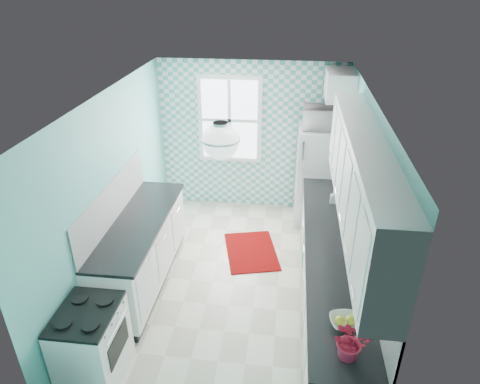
# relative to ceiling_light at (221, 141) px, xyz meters

# --- Properties ---
(floor) EXTENTS (3.00, 4.40, 0.02)m
(floor) POSITION_rel_ceiling_light_xyz_m (0.00, 0.80, -2.33)
(floor) COLOR beige
(floor) RESTS_ON ground
(ceiling) EXTENTS (3.00, 4.40, 0.02)m
(ceiling) POSITION_rel_ceiling_light_xyz_m (0.00, 0.80, 0.19)
(ceiling) COLOR white
(ceiling) RESTS_ON wall_back
(wall_back) EXTENTS (3.00, 0.02, 2.50)m
(wall_back) POSITION_rel_ceiling_light_xyz_m (0.00, 3.01, -1.07)
(wall_back) COLOR #60BDB5
(wall_back) RESTS_ON floor
(wall_front) EXTENTS (3.00, 0.02, 2.50)m
(wall_front) POSITION_rel_ceiling_light_xyz_m (0.00, -1.41, -1.07)
(wall_front) COLOR #60BDB5
(wall_front) RESTS_ON floor
(wall_left) EXTENTS (0.02, 4.40, 2.50)m
(wall_left) POSITION_rel_ceiling_light_xyz_m (-1.51, 0.80, -1.07)
(wall_left) COLOR #60BDB5
(wall_left) RESTS_ON floor
(wall_right) EXTENTS (0.02, 4.40, 2.50)m
(wall_right) POSITION_rel_ceiling_light_xyz_m (1.51, 0.80, -1.07)
(wall_right) COLOR #60BDB5
(wall_right) RESTS_ON floor
(accent_wall) EXTENTS (3.00, 0.01, 2.50)m
(accent_wall) POSITION_rel_ceiling_light_xyz_m (0.00, 2.99, -1.07)
(accent_wall) COLOR #50ABA6
(accent_wall) RESTS_ON wall_back
(window) EXTENTS (1.04, 0.05, 1.44)m
(window) POSITION_rel_ceiling_light_xyz_m (-0.35, 2.96, -0.77)
(window) COLOR white
(window) RESTS_ON wall_back
(backsplash_right) EXTENTS (0.02, 3.60, 0.51)m
(backsplash_right) POSITION_rel_ceiling_light_xyz_m (1.49, 0.40, -1.13)
(backsplash_right) COLOR white
(backsplash_right) RESTS_ON wall_right
(backsplash_left) EXTENTS (0.02, 2.15, 0.51)m
(backsplash_left) POSITION_rel_ceiling_light_xyz_m (-1.49, 0.73, -1.13)
(backsplash_left) COLOR white
(backsplash_left) RESTS_ON wall_left
(upper_cabinets_right) EXTENTS (0.33, 3.20, 0.90)m
(upper_cabinets_right) POSITION_rel_ceiling_light_xyz_m (1.33, 0.20, -0.42)
(upper_cabinets_right) COLOR white
(upper_cabinets_right) RESTS_ON wall_right
(upper_cabinet_fridge) EXTENTS (0.40, 0.74, 0.40)m
(upper_cabinet_fridge) POSITION_rel_ceiling_light_xyz_m (1.30, 2.63, -0.07)
(upper_cabinet_fridge) COLOR white
(upper_cabinet_fridge) RESTS_ON wall_right
(ceiling_light) EXTENTS (0.34, 0.34, 0.35)m
(ceiling_light) POSITION_rel_ceiling_light_xyz_m (0.00, 0.00, 0.00)
(ceiling_light) COLOR silver
(ceiling_light) RESTS_ON ceiling
(base_cabinets_right) EXTENTS (0.60, 3.60, 0.90)m
(base_cabinets_right) POSITION_rel_ceiling_light_xyz_m (1.20, 0.40, -1.87)
(base_cabinets_right) COLOR white
(base_cabinets_right) RESTS_ON floor
(countertop_right) EXTENTS (0.63, 3.60, 0.04)m
(countertop_right) POSITION_rel_ceiling_light_xyz_m (1.19, 0.40, -1.40)
(countertop_right) COLOR black
(countertop_right) RESTS_ON base_cabinets_right
(base_cabinets_left) EXTENTS (0.60, 2.15, 0.90)m
(base_cabinets_left) POSITION_rel_ceiling_light_xyz_m (-1.20, 0.73, -1.87)
(base_cabinets_left) COLOR white
(base_cabinets_left) RESTS_ON floor
(countertop_left) EXTENTS (0.63, 2.15, 0.04)m
(countertop_left) POSITION_rel_ceiling_light_xyz_m (-1.19, 0.73, -1.40)
(countertop_left) COLOR black
(countertop_left) RESTS_ON base_cabinets_left
(fridge) EXTENTS (0.69, 0.69, 1.59)m
(fridge) POSITION_rel_ceiling_light_xyz_m (1.11, 2.61, -1.53)
(fridge) COLOR white
(fridge) RESTS_ON floor
(stove) EXTENTS (0.56, 0.70, 0.84)m
(stove) POSITION_rel_ceiling_light_xyz_m (-1.20, -0.80, -1.88)
(stove) COLOR white
(stove) RESTS_ON floor
(sink) EXTENTS (0.48, 0.40, 0.53)m
(sink) POSITION_rel_ceiling_light_xyz_m (1.20, 1.26, -1.39)
(sink) COLOR silver
(sink) RESTS_ON countertop_right
(rug) EXTENTS (0.94, 1.16, 0.02)m
(rug) POSITION_rel_ceiling_light_xyz_m (0.16, 1.54, -2.32)
(rug) COLOR maroon
(rug) RESTS_ON floor
(dish_towel) EXTENTS (0.09, 0.26, 0.40)m
(dish_towel) POSITION_rel_ceiling_light_xyz_m (0.89, 1.01, -1.84)
(dish_towel) COLOR #49B1A6
(dish_towel) RESTS_ON base_cabinets_right
(fruit_bowl) EXTENTS (0.31, 0.31, 0.07)m
(fruit_bowl) POSITION_rel_ceiling_light_xyz_m (1.20, -0.76, -1.35)
(fruit_bowl) COLOR silver
(fruit_bowl) RESTS_ON countertop_right
(potted_plant) EXTENTS (0.35, 0.32, 0.33)m
(potted_plant) POSITION_rel_ceiling_light_xyz_m (1.20, -1.11, -1.22)
(potted_plant) COLOR red
(potted_plant) RESTS_ON countertop_right
(soap_bottle) EXTENTS (0.08, 0.08, 0.17)m
(soap_bottle) POSITION_rel_ceiling_light_xyz_m (1.25, 1.48, -1.30)
(soap_bottle) COLOR #ABB9C6
(soap_bottle) RESTS_ON countertop_right
(microwave) EXTENTS (0.60, 0.41, 0.33)m
(microwave) POSITION_rel_ceiling_light_xyz_m (1.11, 2.61, -0.57)
(microwave) COLOR white
(microwave) RESTS_ON fridge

